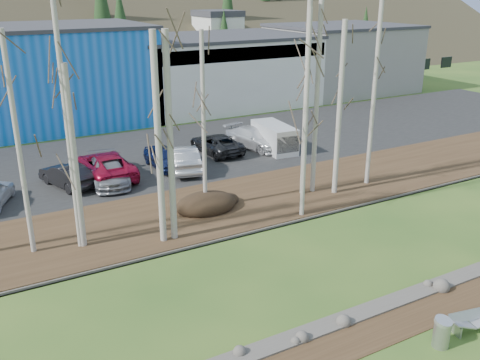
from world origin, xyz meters
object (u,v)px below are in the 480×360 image
bench_damaged (471,321)px  car_6 (216,144)px  litter_bin (442,334)px  car_1 (67,175)px  car_5 (183,158)px  car_7 (255,138)px  car_2 (106,165)px  van_white (275,138)px  car_3 (108,171)px  car_4 (164,157)px

bench_damaged → car_6: 22.88m
litter_bin → car_1: 22.45m
car_5 → car_7: bearing=-148.2°
car_5 → car_7: (6.58, 2.05, -0.06)m
bench_damaged → car_6: bearing=96.8°
car_1 → car_5: car_5 is taller
litter_bin → car_2: 22.17m
litter_bin → car_5: bearing=90.7°
litter_bin → car_7: (6.33, 22.64, 0.40)m
car_6 → car_7: size_ratio=0.96×
bench_damaged → car_7: (4.72, 22.55, 0.51)m
litter_bin → car_7: 23.51m
car_6 → van_white: size_ratio=1.10×
car_3 → car_7: size_ratio=1.00×
car_1 → car_5: (7.20, -0.59, 0.10)m
car_4 → car_6: size_ratio=0.83×
bench_damaged → car_7: bearing=89.3°
bench_damaged → car_6: size_ratio=0.35×
car_4 → car_6: car_4 is taller
car_1 → car_5: size_ratio=0.87×
car_1 → car_5: bearing=157.2°
bench_damaged → car_1: size_ratio=0.40×
car_2 → car_3: (-0.17, -1.00, -0.07)m
bench_damaged → litter_bin: bearing=-165.7°
bench_damaged → car_4: car_4 is taller
car_7 → van_white: 1.62m
car_2 → van_white: van_white is taller
car_1 → van_white: 14.74m
car_2 → car_5: bearing=167.6°
car_3 → car_6: (8.47, 2.32, -0.06)m
bench_damaged → car_1: (-9.07, 21.09, 0.46)m
bench_damaged → van_white: bearing=86.2°
bench_damaged → car_5: size_ratio=0.35×
car_2 → van_white: 12.27m
car_3 → car_5: (4.90, 0.00, 0.06)m
car_1 → van_white: van_white is taller
car_2 → car_3: bearing=80.2°
car_7 → car_2: bearing=171.2°
van_white → car_4: bearing=-176.2°
car_4 → litter_bin: bearing=-87.0°
car_6 → litter_bin: bearing=78.7°
car_1 → car_4: 6.31m
car_5 → van_white: van_white is taller
car_2 → car_7: 11.36m
litter_bin → car_3: size_ratio=0.19×
car_1 → car_6: size_ratio=0.86×
car_2 → car_4: 3.82m
bench_damaged → car_2: 22.50m
car_5 → car_6: size_ratio=0.99×
van_white → car_2: bearing=-175.2°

